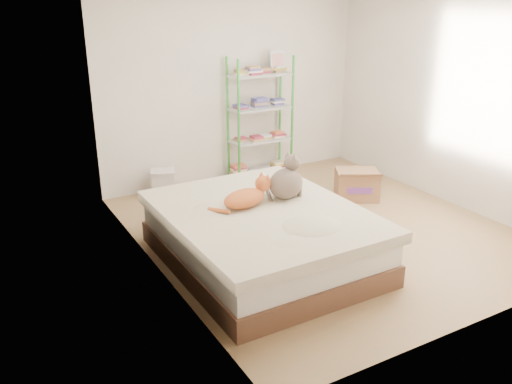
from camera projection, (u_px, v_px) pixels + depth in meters
room at (326, 115)px, 5.62m from camera, size 3.81×4.21×2.61m
bed at (262, 236)px, 5.25m from camera, size 1.76×2.19×0.55m
orange_cat at (244, 196)px, 5.19m from camera, size 0.59×0.39×0.22m
grey_cat at (286, 177)px, 5.37m from camera, size 0.43×0.38×0.45m
shelf_unit at (261, 117)px, 7.44m from camera, size 0.88×0.36×1.74m
cardboard_box at (357, 184)px, 6.92m from camera, size 0.66×0.69×0.42m
white_bin at (163, 183)px, 6.98m from camera, size 0.38×0.36×0.35m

